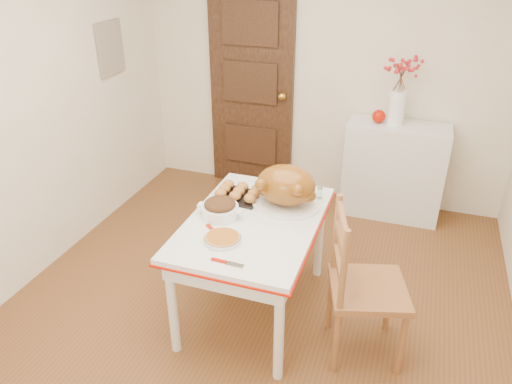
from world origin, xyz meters
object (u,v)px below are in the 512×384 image
(sideboard, at_px, (393,171))
(chair_oak, at_px, (369,285))
(turkey_platter, at_px, (286,187))
(kitchen_table, at_px, (254,266))
(pumpkin_pie, at_px, (223,238))

(sideboard, relative_size, chair_oak, 0.87)
(sideboard, distance_m, chair_oak, 1.85)
(chair_oak, xyz_separation_m, turkey_platter, (-0.64, 0.38, 0.37))
(kitchen_table, relative_size, chair_oak, 1.21)
(sideboard, height_order, kitchen_table, sideboard)
(turkey_platter, bearing_deg, chair_oak, -41.40)
(sideboard, relative_size, pumpkin_pie, 3.98)
(kitchen_table, height_order, chair_oak, chair_oak)
(kitchen_table, bearing_deg, turkey_platter, 58.36)
(kitchen_table, xyz_separation_m, pumpkin_pie, (-0.09, -0.29, 0.39))
(kitchen_table, distance_m, chair_oak, 0.81)
(turkey_platter, xyz_separation_m, pumpkin_pie, (-0.24, -0.53, -0.12))
(kitchen_table, bearing_deg, chair_oak, -10.15)
(turkey_platter, height_order, pumpkin_pie, turkey_platter)
(sideboard, bearing_deg, pumpkin_pie, -113.39)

